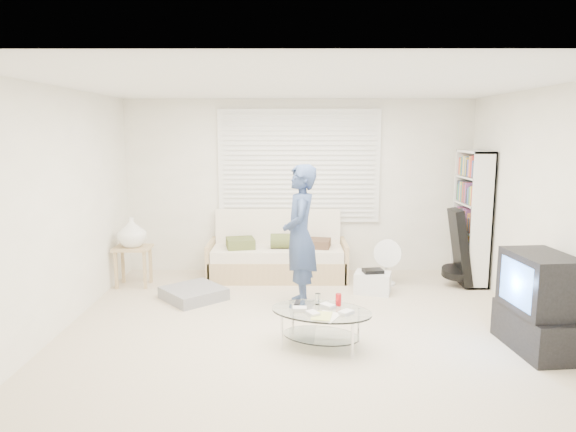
{
  "coord_description": "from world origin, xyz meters",
  "views": [
    {
      "loc": [
        -0.14,
        -5.17,
        2.06
      ],
      "look_at": [
        -0.15,
        0.3,
        1.14
      ],
      "focal_mm": 32.0,
      "sensor_mm": 36.0,
      "label": 1
    }
  ],
  "objects_px": {
    "futon_sofa": "(278,256)",
    "bookshelf": "(471,217)",
    "coffee_table": "(321,317)",
    "tv_unit": "(538,304)"
  },
  "relations": [
    {
      "from": "futon_sofa",
      "to": "bookshelf",
      "type": "xyz_separation_m",
      "value": [
        2.63,
        -0.21,
        0.59
      ]
    },
    {
      "from": "futon_sofa",
      "to": "coffee_table",
      "type": "bearing_deg",
      "value": -78.69
    },
    {
      "from": "futon_sofa",
      "to": "coffee_table",
      "type": "xyz_separation_m",
      "value": [
        0.47,
        -2.36,
        -0.01
      ]
    },
    {
      "from": "bookshelf",
      "to": "tv_unit",
      "type": "bearing_deg",
      "value": -93.23
    },
    {
      "from": "bookshelf",
      "to": "tv_unit",
      "type": "distance_m",
      "value": 2.26
    },
    {
      "from": "coffee_table",
      "to": "futon_sofa",
      "type": "bearing_deg",
      "value": 101.31
    },
    {
      "from": "bookshelf",
      "to": "coffee_table",
      "type": "distance_m",
      "value": 3.1
    },
    {
      "from": "bookshelf",
      "to": "futon_sofa",
      "type": "bearing_deg",
      "value": 175.42
    },
    {
      "from": "bookshelf",
      "to": "tv_unit",
      "type": "xyz_separation_m",
      "value": [
        -0.13,
        -2.22,
        -0.44
      ]
    },
    {
      "from": "tv_unit",
      "to": "bookshelf",
      "type": "bearing_deg",
      "value": 86.77
    }
  ]
}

